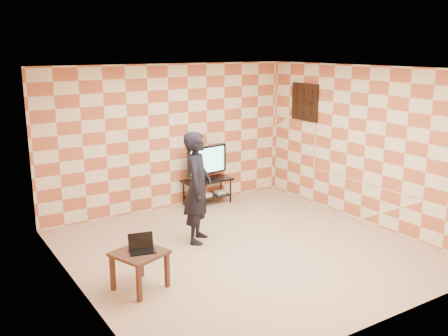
{
  "coord_description": "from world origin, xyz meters",
  "views": [
    {
      "loc": [
        -4.08,
        -5.79,
        3.0
      ],
      "look_at": [
        0.0,
        0.6,
        1.15
      ],
      "focal_mm": 40.0,
      "sensor_mm": 36.0,
      "label": 1
    }
  ],
  "objects_px": {
    "tv_stand": "(207,186)",
    "side_table": "(139,258)",
    "tv": "(207,161)",
    "person": "(198,188)"
  },
  "relations": [
    {
      "from": "side_table",
      "to": "person",
      "type": "relative_size",
      "value": 0.42
    },
    {
      "from": "tv_stand",
      "to": "person",
      "type": "height_order",
      "value": "person"
    },
    {
      "from": "person",
      "to": "side_table",
      "type": "bearing_deg",
      "value": 165.52
    },
    {
      "from": "tv_stand",
      "to": "side_table",
      "type": "height_order",
      "value": "same"
    },
    {
      "from": "side_table",
      "to": "person",
      "type": "xyz_separation_m",
      "value": [
        1.42,
        1.0,
        0.46
      ]
    },
    {
      "from": "tv",
      "to": "side_table",
      "type": "relative_size",
      "value": 1.22
    },
    {
      "from": "side_table",
      "to": "person",
      "type": "distance_m",
      "value": 1.8
    },
    {
      "from": "tv_stand",
      "to": "tv",
      "type": "height_order",
      "value": "tv"
    },
    {
      "from": "person",
      "to": "tv_stand",
      "type": "bearing_deg",
      "value": 5.16
    },
    {
      "from": "tv_stand",
      "to": "person",
      "type": "bearing_deg",
      "value": -125.08
    }
  ]
}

